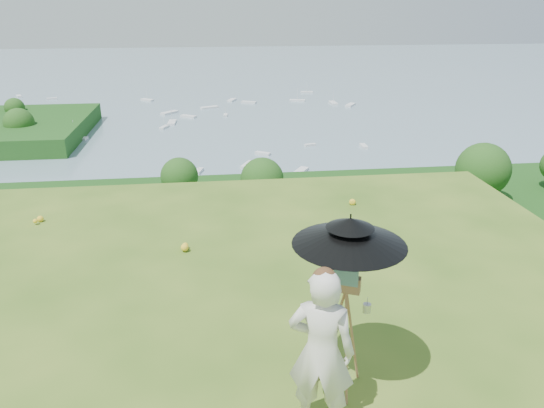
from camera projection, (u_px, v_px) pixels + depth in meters
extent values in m
plane|color=#38601B|center=(147.00, 396.00, 5.59)|extent=(14.00, 14.00, 0.00)
cube|color=#133D10|center=(211.00, 384.00, 48.47)|extent=(140.00, 56.00, 22.00)
cube|color=slate|center=(209.00, 256.00, 88.01)|extent=(170.00, 28.00, 8.00)
plane|color=slate|center=(204.00, 88.00, 239.94)|extent=(700.00, 700.00, 0.00)
imported|color=silver|center=(321.00, 352.00, 4.91)|extent=(0.73, 0.60, 1.72)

